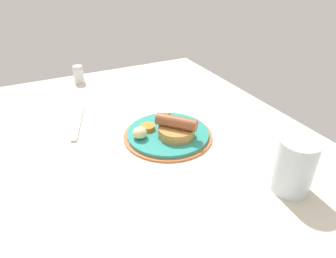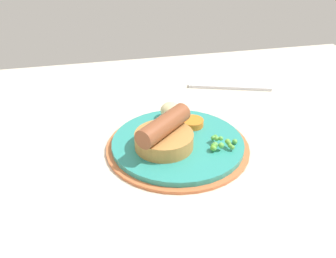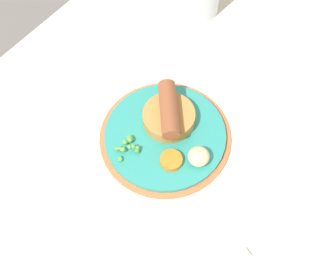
{
  "view_description": "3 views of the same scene",
  "coord_description": "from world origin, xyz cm",
  "views": [
    {
      "loc": [
        -62.38,
        27.27,
        46.01
      ],
      "look_at": [
        -2.79,
        -2.19,
        5.94
      ],
      "focal_mm": 32.0,
      "sensor_mm": 36.0,
      "label": 1
    },
    {
      "loc": [
        -14.58,
        -52.71,
        37.77
      ],
      "look_at": [
        -3.56,
        -3.23,
        7.22
      ],
      "focal_mm": 40.0,
      "sensor_mm": 36.0,
      "label": 2
    },
    {
      "loc": [
        29.95,
        22.76,
        76.79
      ],
      "look_at": [
        -2.02,
        -2.2,
        6.38
      ],
      "focal_mm": 50.0,
      "sensor_mm": 36.0,
      "label": 3
    }
  ],
  "objects": [
    {
      "name": "fork",
      "position": [
        14.98,
        17.72,
        3.3
      ],
      "size": [
        17.61,
        7.11,
        0.6
      ],
      "primitive_type": "cube",
      "rotation": [
        0.0,
        0.0,
        -0.32
      ],
      "color": "silver",
      "rests_on": "dining_table"
    },
    {
      "name": "dinner_plate",
      "position": [
        -1.79,
        -2.66,
        3.57
      ],
      "size": [
        23.61,
        23.61,
        1.4
      ],
      "color": "#CC6B3D",
      "rests_on": "dining_table"
    },
    {
      "name": "potato_chunk_1",
      "position": [
        -1.21,
        5.03,
        5.9
      ],
      "size": [
        5.13,
        5.14,
        3.0
      ],
      "primitive_type": "ellipsoid",
      "rotation": [
        0.0,
        0.0,
        3.7
      ],
      "color": "beige",
      "rests_on": "dinner_plate"
    },
    {
      "name": "pea_pile",
      "position": [
        4.31,
        -6.17,
        5.22
      ],
      "size": [
        5.04,
        3.91,
        1.7
      ],
      "color": "#53A039",
      "rests_on": "dinner_plate"
    },
    {
      "name": "drinking_glass",
      "position": [
        -31.2,
        -16.29,
        8.87
      ],
      "size": [
        7.82,
        7.82,
        11.75
      ],
      "primitive_type": "cylinder",
      "color": "silver",
      "rests_on": "dining_table"
    },
    {
      "name": "carrot_slice_0",
      "position": [
        1.89,
        1.55,
        4.99
      ],
      "size": [
        4.88,
        4.88,
        1.17
      ],
      "primitive_type": "cylinder",
      "rotation": [
        0.0,
        0.0,
        5.03
      ],
      "color": "orange",
      "rests_on": "dinner_plate"
    },
    {
      "name": "sausage_pudding",
      "position": [
        -4.35,
        -3.83,
        6.52
      ],
      "size": [
        9.95,
        9.46,
        5.53
      ],
      "rotation": [
        0.0,
        0.0,
        3.88
      ],
      "color": "#BC8442",
      "rests_on": "dinner_plate"
    },
    {
      "name": "dining_table",
      "position": [
        0.0,
        0.0,
        1.5
      ],
      "size": [
        110.0,
        80.0,
        3.0
      ],
      "primitive_type": "cube",
      "color": "beige",
      "rests_on": "ground"
    },
    {
      "name": "salt_shaker",
      "position": [
        47.01,
        10.29,
        6.13
      ],
      "size": [
        3.76,
        3.76,
        6.34
      ],
      "color": "silver",
      "rests_on": "dining_table"
    }
  ]
}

